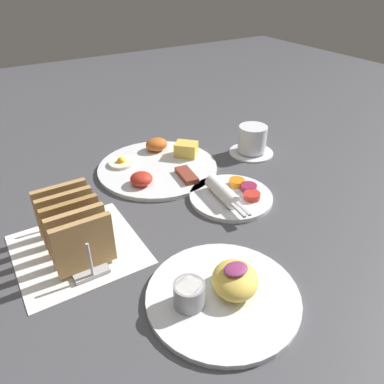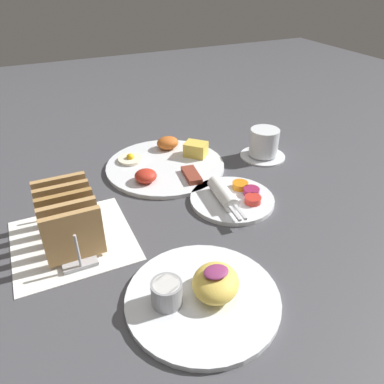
# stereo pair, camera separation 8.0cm
# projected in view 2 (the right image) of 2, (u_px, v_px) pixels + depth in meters

# --- Properties ---
(ground_plane) EXTENTS (3.00, 3.00, 0.00)m
(ground_plane) POSITION_uv_depth(u_px,v_px,m) (183.00, 218.00, 0.77)
(ground_plane) COLOR #47474C
(napkin_flat) EXTENTS (0.22, 0.22, 0.00)m
(napkin_flat) POSITION_uv_depth(u_px,v_px,m) (73.00, 240.00, 0.71)
(napkin_flat) COLOR white
(napkin_flat) RESTS_ON ground_plane
(plate_breakfast) EXTENTS (0.30, 0.30, 0.05)m
(plate_breakfast) POSITION_uv_depth(u_px,v_px,m) (166.00, 163.00, 0.95)
(plate_breakfast) COLOR white
(plate_breakfast) RESTS_ON ground_plane
(plate_condiments) EXTENTS (0.18, 0.19, 0.04)m
(plate_condiments) POSITION_uv_depth(u_px,v_px,m) (232.00, 197.00, 0.82)
(plate_condiments) COLOR white
(plate_condiments) RESTS_ON ground_plane
(plate_foreground) EXTENTS (0.24, 0.24, 0.06)m
(plate_foreground) POSITION_uv_depth(u_px,v_px,m) (202.00, 293.00, 0.58)
(plate_foreground) COLOR white
(plate_foreground) RESTS_ON ground_plane
(toast_rack) EXTENTS (0.10, 0.18, 0.10)m
(toast_rack) POSITION_uv_depth(u_px,v_px,m) (68.00, 219.00, 0.69)
(toast_rack) COLOR #B7B7BC
(toast_rack) RESTS_ON ground_plane
(coffee_cup) EXTENTS (0.12, 0.12, 0.08)m
(coffee_cup) POSITION_uv_depth(u_px,v_px,m) (264.00, 144.00, 0.99)
(coffee_cup) COLOR white
(coffee_cup) RESTS_ON ground_plane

